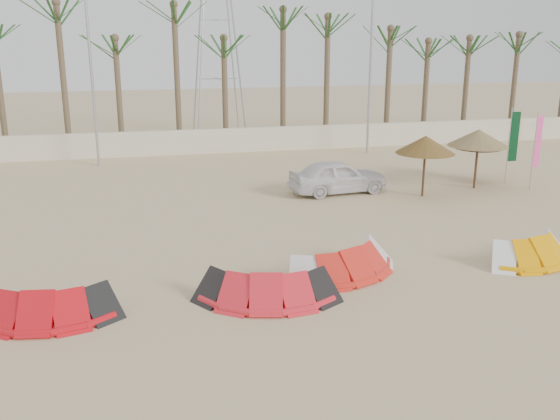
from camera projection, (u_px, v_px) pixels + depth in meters
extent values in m
plane|color=tan|center=(342.00, 345.00, 13.31)|extent=(120.00, 120.00, 0.00)
cube|color=beige|center=(215.00, 141.00, 33.73)|extent=(60.00, 0.30, 1.30)
cylinder|color=brown|center=(136.00, 91.00, 33.56)|extent=(0.32, 0.32, 6.50)
ellipsoid|color=#194719|center=(132.00, 29.00, 32.65)|extent=(4.00, 4.00, 2.40)
cylinder|color=brown|center=(315.00, 88.00, 35.67)|extent=(0.32, 0.32, 6.50)
ellipsoid|color=#194719|center=(316.00, 29.00, 34.76)|extent=(4.00, 4.00, 2.40)
cylinder|color=brown|center=(473.00, 84.00, 37.79)|extent=(0.32, 0.32, 6.50)
ellipsoid|color=#194719|center=(478.00, 29.00, 36.88)|extent=(4.00, 4.00, 2.40)
cylinder|color=#A5A8AD|center=(90.00, 51.00, 29.23)|extent=(0.14, 0.14, 11.00)
cylinder|color=#A5A8AD|center=(371.00, 49.00, 32.19)|extent=(0.14, 0.14, 11.00)
cylinder|color=red|center=(44.00, 317.00, 14.37)|extent=(3.14, 0.64, 0.20)
cube|color=black|center=(107.00, 303.00, 14.72)|extent=(0.75, 1.17, 0.40)
cylinder|color=red|center=(267.00, 298.00, 15.38)|extent=(3.17, 0.91, 0.20)
cube|color=black|center=(208.00, 296.00, 15.12)|extent=(0.83, 1.21, 0.40)
cube|color=black|center=(322.00, 286.00, 15.73)|extent=(0.83, 1.21, 0.40)
cylinder|color=red|center=(344.00, 272.00, 17.02)|extent=(3.02, 1.46, 0.20)
cube|color=silver|center=(292.00, 270.00, 16.76)|extent=(0.99, 1.25, 0.40)
cube|color=silver|center=(392.00, 262.00, 17.38)|extent=(0.99, 1.25, 0.40)
cylinder|color=#F09700|center=(533.00, 261.00, 17.84)|extent=(2.53, 0.84, 0.20)
cube|color=white|center=(495.00, 258.00, 17.65)|extent=(0.86, 1.22, 0.40)
cylinder|color=#4C331E|center=(424.00, 168.00, 24.81)|extent=(0.10, 0.10, 2.36)
cone|color=brown|center=(426.00, 144.00, 24.55)|extent=(2.36, 2.36, 0.70)
cylinder|color=#4C331E|center=(476.00, 160.00, 26.09)|extent=(0.10, 0.10, 2.40)
cone|color=olive|center=(478.00, 138.00, 25.82)|extent=(2.51, 2.51, 0.70)
cylinder|color=#4C331E|center=(477.00, 158.00, 27.48)|extent=(0.10, 0.10, 2.05)
cone|color=brown|center=(478.00, 140.00, 27.26)|extent=(2.11, 2.11, 0.70)
cylinder|color=#A5A8AD|center=(534.00, 152.00, 25.61)|extent=(0.04, 0.04, 3.26)
cube|color=#F63F94|center=(539.00, 142.00, 25.55)|extent=(0.40, 0.17, 2.12)
cylinder|color=#A5A8AD|center=(509.00, 146.00, 26.80)|extent=(0.04, 0.04, 3.29)
cube|color=#073719|center=(514.00, 137.00, 26.73)|extent=(0.42, 0.03, 2.14)
imported|color=silver|center=(338.00, 177.00, 25.47)|extent=(4.16, 2.04, 1.37)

